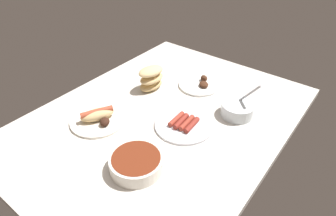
{
  "coord_description": "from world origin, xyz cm",
  "views": [
    {
      "loc": [
        -72.68,
        -58.85,
        72.61
      ],
      "look_at": [
        2.7,
        -0.74,
        3.0
      ],
      "focal_mm": 31.21,
      "sensor_mm": 36.0,
      "label": 1
    }
  ],
  "objects_px": {
    "plate_hotdog_assembled": "(98,117)",
    "bowl_coleslaw": "(237,109)",
    "plate_grilled_meat": "(200,85)",
    "bread_stack": "(151,78)",
    "plate_sausages": "(184,124)",
    "bowl_chili": "(136,162)"
  },
  "relations": [
    {
      "from": "bowl_chili",
      "to": "plate_sausages",
      "type": "height_order",
      "value": "bowl_chili"
    },
    {
      "from": "bread_stack",
      "to": "plate_sausages",
      "type": "bearing_deg",
      "value": -115.24
    },
    {
      "from": "plate_grilled_meat",
      "to": "bread_stack",
      "type": "relative_size",
      "value": 1.41
    },
    {
      "from": "bread_stack",
      "to": "bowl_coleslaw",
      "type": "xyz_separation_m",
      "value": [
        0.06,
        -0.41,
        -0.02
      ]
    },
    {
      "from": "plate_hotdog_assembled",
      "to": "bread_stack",
      "type": "bearing_deg",
      "value": -1.54
    },
    {
      "from": "plate_hotdog_assembled",
      "to": "bowl_coleslaw",
      "type": "relative_size",
      "value": 1.45
    },
    {
      "from": "bowl_chili",
      "to": "plate_sausages",
      "type": "relative_size",
      "value": 0.77
    },
    {
      "from": "plate_hotdog_assembled",
      "to": "bread_stack",
      "type": "relative_size",
      "value": 1.64
    },
    {
      "from": "plate_sausages",
      "to": "plate_grilled_meat",
      "type": "bearing_deg",
      "value": 21.07
    },
    {
      "from": "bowl_chili",
      "to": "plate_sausages",
      "type": "xyz_separation_m",
      "value": [
        0.27,
        0.0,
        -0.02
      ]
    },
    {
      "from": "plate_hotdog_assembled",
      "to": "bowl_chili",
      "type": "distance_m",
      "value": 0.3
    },
    {
      "from": "bread_stack",
      "to": "plate_sausages",
      "type": "distance_m",
      "value": 0.31
    },
    {
      "from": "bowl_coleslaw",
      "to": "plate_hotdog_assembled",
      "type": "bearing_deg",
      "value": 131.89
    },
    {
      "from": "plate_hotdog_assembled",
      "to": "bowl_coleslaw",
      "type": "distance_m",
      "value": 0.56
    },
    {
      "from": "plate_grilled_meat",
      "to": "plate_sausages",
      "type": "height_order",
      "value": "plate_grilled_meat"
    },
    {
      "from": "plate_grilled_meat",
      "to": "bowl_coleslaw",
      "type": "distance_m",
      "value": 0.26
    },
    {
      "from": "bowl_coleslaw",
      "to": "plate_sausages",
      "type": "bearing_deg",
      "value": 145.5
    },
    {
      "from": "plate_sausages",
      "to": "bread_stack",
      "type": "bearing_deg",
      "value": 64.76
    },
    {
      "from": "plate_hotdog_assembled",
      "to": "bread_stack",
      "type": "xyz_separation_m",
      "value": [
        0.31,
        -0.01,
        0.04
      ]
    },
    {
      "from": "plate_grilled_meat",
      "to": "bowl_chili",
      "type": "bearing_deg",
      "value": -168.61
    },
    {
      "from": "plate_hotdog_assembled",
      "to": "bowl_chili",
      "type": "relative_size",
      "value": 1.25
    },
    {
      "from": "plate_grilled_meat",
      "to": "plate_hotdog_assembled",
      "type": "height_order",
      "value": "plate_hotdog_assembled"
    }
  ]
}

